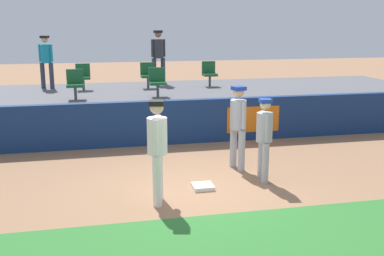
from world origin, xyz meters
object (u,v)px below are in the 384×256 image
Objects in this scene: first_base at (203,187)px; spectator_hooded at (158,53)px; seat_back_center at (148,74)px; spectator_capped at (46,58)px; seat_back_left at (83,75)px; seat_back_right at (209,72)px; player_runner_visitor at (238,122)px; seat_front_center at (157,80)px; seat_front_left at (75,83)px; player_fielder_home at (158,145)px; player_coach_visitor at (264,134)px.

spectator_hooded reaches higher than first_base.
spectator_capped reaches higher than seat_back_center.
seat_back_right is (4.17, 0.00, 0.00)m from seat_back_left.
seat_front_center is (-1.22, 3.90, 0.47)m from player_runner_visitor.
seat_back_center is at bearing 38.34° from seat_front_left.
player_fielder_home is (-0.96, -0.52, 1.05)m from first_base.
seat_back_left is (-2.08, -0.00, -0.00)m from seat_back_center.
seat_back_center is at bearing 48.59° from spectator_hooded.
seat_back_left is 4.17m from seat_back_right.
seat_back_left reaches higher than first_base.
player_coach_visitor is at bearing -72.83° from seat_front_center.
seat_back_center and seat_front_left have the same top height.
player_fielder_home is 5.56m from seat_front_center.
player_fielder_home is at bearing -66.81° from player_runner_visitor.
seat_front_center is (2.14, -1.80, 0.00)m from seat_back_left.
player_coach_visitor is 6.65m from seat_back_right.
first_base is 6.93m from seat_back_center.
spectator_hooded is at bearing 171.56° from player_runner_visitor.
player_fielder_home is at bearing 127.60° from spectator_capped.
seat_front_left is at bearing 31.63° from spectator_hooded.
first_base is 0.23× the size of spectator_capped.
seat_back_left is (-3.62, 6.60, 0.55)m from player_coach_visitor.
spectator_capped is (-5.33, 0.67, 0.52)m from seat_back_right.
first_base is at bearing -105.41° from seat_back_right.
seat_back_right and seat_front_left have the same top height.
spectator_capped is (-0.96, 2.47, 0.52)m from seat_front_left.
player_fielder_home is at bearing -111.17° from seat_back_right.
first_base is 0.21× the size of player_fielder_home.
player_coach_visitor is 6.80m from seat_back_center.
seat_front_left is at bearing -96.30° from seat_back_left.
player_runner_visitor is at bearing -47.67° from seat_front_left.
spectator_capped reaches higher than seat_front_center.
player_coach_visitor is 6.16m from seat_front_left.
spectator_capped is at bearing -159.86° from player_runner_visitor.
first_base is at bearing -71.17° from seat_back_left.
spectator_capped reaches higher than seat_back_right.
seat_back_right is at bearing 41.48° from seat_front_center.
first_base is 0.48× the size of seat_back_left.
spectator_capped is (-3.29, 2.47, 0.52)m from seat_front_center.
seat_back_center is at bearing 177.45° from player_runner_visitor.
seat_back_right is at bearing 22.38° from seat_front_left.
seat_front_center is (0.06, -1.80, 0.00)m from seat_back_center.
first_base is 5.19m from seat_front_center.
seat_front_left is (-0.20, -1.80, 0.00)m from seat_back_left.
spectator_capped is (-3.47, 7.43, 2.02)m from first_base.
seat_back_left reaches higher than player_runner_visitor.
seat_back_right is 5.40m from spectator_capped.
player_runner_visitor is at bearing -72.67° from seat_front_center.
seat_back_left is 1.81m from seat_front_left.
seat_back_center reaches higher than first_base.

